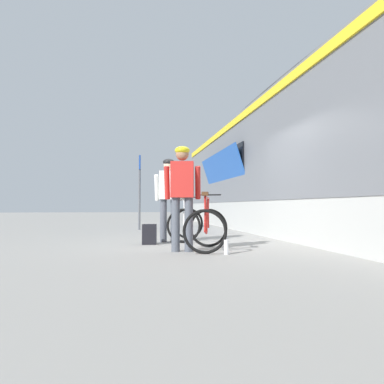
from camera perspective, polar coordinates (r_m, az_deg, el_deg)
name	(u,v)px	position (r m, az deg, el deg)	size (l,w,h in m)	color
ground_plane	(217,244)	(7.52, 3.80, -7.97)	(80.00, 80.00, 0.00)	gray
train_car	(321,159)	(9.97, 19.25, 4.89)	(3.30, 21.16, 3.88)	slate
cyclist_near_in_white	(169,192)	(7.83, -3.61, -0.01)	(0.65, 0.39, 1.76)	#4C515B
cyclist_far_in_red	(182,188)	(6.18, -1.51, 0.57)	(0.65, 0.39, 1.76)	#4C515B
bicycle_near_white	(186,222)	(8.12, -0.96, -4.70)	(0.95, 1.21, 0.99)	black
bicycle_far_red	(207,227)	(6.37, 2.28, -5.39)	(0.97, 1.22, 0.99)	black
backpack_on_platform	(149,234)	(7.38, -6.60, -6.50)	(0.28, 0.18, 0.40)	black
water_bottle_near_the_bikes	(226,247)	(5.86, 5.30, -8.46)	(0.07, 0.07, 0.23)	silver
platform_sign_post	(139,179)	(12.07, -8.11, 1.94)	(0.08, 0.70, 2.40)	#595B60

